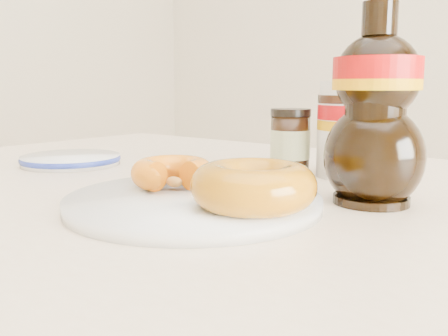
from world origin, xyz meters
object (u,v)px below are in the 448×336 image
Objects in this scene: donut_bitten at (172,173)px; nutella_jar at (351,126)px; plate at (194,201)px; dark_jar at (290,142)px; blue_rim_saucer at (71,159)px; syrup_bottle at (376,106)px; donut_whole at (253,186)px; dining_table at (268,275)px.

nutella_jar is (0.10, 0.25, 0.04)m from donut_bitten.
donut_bitten is at bearing 159.39° from plate.
plate is at bearing -100.26° from nutella_jar.
dark_jar is at bearing -163.77° from nutella_jar.
dark_jar is 0.59× the size of blue_rim_saucer.
syrup_bottle is (0.14, 0.13, 0.10)m from plate.
donut_whole is at bearing -12.28° from blue_rim_saucer.
donut_whole is at bearing -67.47° from dining_table.
donut_whole is 0.27m from dark_jar.
blue_rim_saucer reaches higher than plate.
nutella_jar is 0.63× the size of syrup_bottle.
plate is 0.28m from nutella_jar.
donut_bitten is at bearing -147.98° from syrup_bottle.
dining_table is at bearing 29.75° from donut_bitten.
dark_jar is at bearing 114.17° from donut_whole.
dining_table is 0.40m from blue_rim_saucer.
nutella_jar is at bearing 89.72° from dining_table.
dark_jar is (-0.08, 0.17, 0.13)m from dining_table.
blue_rim_saucer is (-0.39, -0.18, -0.06)m from nutella_jar.
dining_table is 0.23m from dark_jar.
donut_whole is at bearing -65.83° from dark_jar.
donut_bitten is 0.23m from syrup_bottle.
syrup_bottle is (0.09, -0.13, 0.03)m from nutella_jar.
dining_table is at bearing 112.53° from donut_whole.
dark_jar is (-0.08, -0.02, -0.03)m from nutella_jar.
dark_jar is 0.35m from blue_rim_saucer.
syrup_bottle reaches higher than dark_jar.
donut_bitten is (-0.10, -0.05, 0.11)m from dining_table.
donut_whole is 0.43m from blue_rim_saucer.
donut_whole is (0.08, -0.00, 0.03)m from plate.
plate is 2.25× the size of donut_whole.
dining_table is at bearing -90.28° from nutella_jar.
donut_whole reaches higher than dining_table.
syrup_bottle reaches higher than plate.
nutella_jar is at bearing 122.77° from syrup_bottle.
plate is at bearing -135.59° from syrup_bottle.
donut_bitten is (-0.05, 0.02, 0.02)m from plate.
dining_table is 0.22m from syrup_bottle.
nutella_jar is (-0.03, 0.27, 0.04)m from donut_whole.
dining_table is 12.02× the size of donut_whole.
blue_rim_saucer is at bearing 167.72° from donut_whole.
dining_table is 0.14m from donut_whole.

